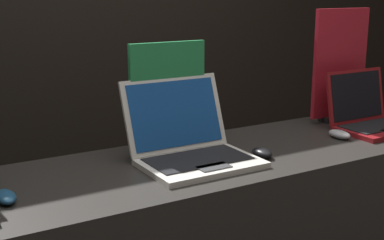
% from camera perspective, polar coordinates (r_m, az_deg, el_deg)
% --- Properties ---
extents(wall_back, '(8.00, 0.05, 2.80)m').
position_cam_1_polar(wall_back, '(3.14, -13.95, 12.29)').
color(wall_back, black).
rests_on(wall_back, ground_plane).
extents(mouse_front, '(0.06, 0.11, 0.03)m').
position_cam_1_polar(mouse_front, '(1.64, -19.28, -7.74)').
color(mouse_front, navy).
rests_on(mouse_front, display_counter).
extents(laptop_middle, '(0.40, 0.38, 0.28)m').
position_cam_1_polar(laptop_middle, '(1.89, -0.21, -2.50)').
color(laptop_middle, silver).
rests_on(laptop_middle, display_counter).
extents(mouse_middle, '(0.06, 0.09, 0.03)m').
position_cam_1_polar(mouse_middle, '(1.96, 7.48, -3.48)').
color(mouse_middle, black).
rests_on(mouse_middle, display_counter).
extents(promo_stand_middle, '(0.31, 0.07, 0.41)m').
position_cam_1_polar(promo_stand_middle, '(2.00, -2.60, 2.20)').
color(promo_stand_middle, black).
rests_on(promo_stand_middle, display_counter).
extents(laptop_back, '(0.33, 0.28, 0.25)m').
position_cam_1_polar(laptop_back, '(2.44, 18.39, 0.42)').
color(laptop_back, maroon).
rests_on(laptop_back, display_counter).
extents(mouse_back, '(0.06, 0.11, 0.03)m').
position_cam_1_polar(mouse_back, '(2.27, 15.46, -1.47)').
color(mouse_back, '#B2B2B7').
rests_on(mouse_back, display_counter).
extents(promo_stand_back, '(0.31, 0.07, 0.51)m').
position_cam_1_polar(promo_stand_back, '(2.54, 15.49, 5.39)').
color(promo_stand_back, black).
rests_on(promo_stand_back, display_counter).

